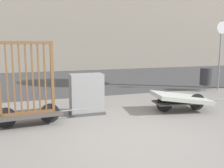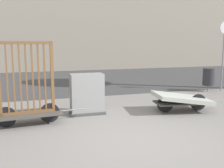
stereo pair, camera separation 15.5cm
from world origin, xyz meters
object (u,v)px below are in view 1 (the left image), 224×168
(utility_cabinet, at_px, (87,96))
(sign_post, at_px, (220,47))
(bike_cart_with_mattress, at_px, (181,99))
(bike_cart_with_bedframe, at_px, (28,98))
(trash_bin, at_px, (206,77))

(utility_cabinet, height_order, sign_post, sign_post)
(bike_cart_with_mattress, bearing_deg, sign_post, 42.77)
(sign_post, bearing_deg, bike_cart_with_bedframe, -162.36)
(bike_cart_with_bedframe, relative_size, bike_cart_with_mattress, 0.98)
(bike_cart_with_bedframe, distance_m, sign_post, 8.09)
(bike_cart_with_bedframe, relative_size, sign_post, 0.80)
(utility_cabinet, bearing_deg, sign_post, 17.14)
(utility_cabinet, xyz_separation_m, sign_post, (6.07, 1.87, 1.28))
(trash_bin, relative_size, sign_post, 0.33)
(bike_cart_with_bedframe, xyz_separation_m, sign_post, (7.64, 2.43, 1.14))
(trash_bin, bearing_deg, bike_cart_with_mattress, -138.43)
(bike_cart_with_bedframe, distance_m, bike_cart_with_mattress, 4.27)
(sign_post, bearing_deg, utility_cabinet, -162.86)
(trash_bin, bearing_deg, utility_cabinet, -160.94)
(utility_cabinet, relative_size, sign_post, 0.39)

